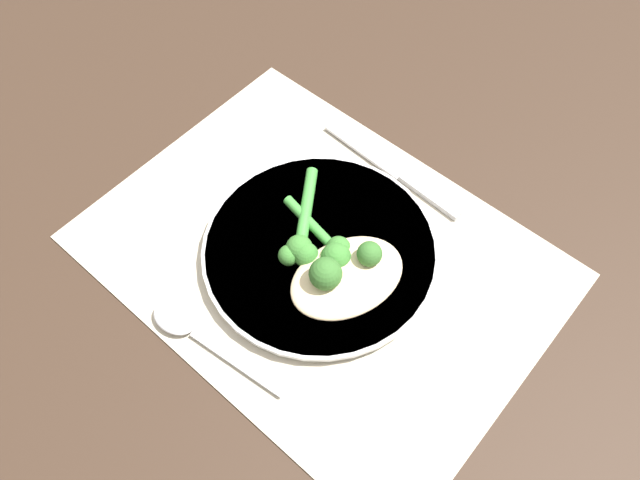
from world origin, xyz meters
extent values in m
plane|color=#332319|center=(0.00, 0.00, 0.00)|extent=(3.00, 3.00, 0.00)
cube|color=#B2A893|center=(0.00, 0.00, 0.00)|extent=(0.48, 0.35, 0.00)
cylinder|color=white|center=(0.00, 0.00, 0.01)|extent=(0.24, 0.24, 0.01)
cylinder|color=silver|center=(0.00, 0.00, 0.02)|extent=(0.25, 0.25, 0.01)
ellipsoid|color=beige|center=(0.05, -0.01, 0.03)|extent=(0.12, 0.14, 0.02)
sphere|color=#336628|center=(0.04, -0.03, 0.05)|extent=(0.03, 0.03, 0.03)
sphere|color=#336628|center=(0.05, 0.01, 0.05)|extent=(0.03, 0.03, 0.03)
cylinder|color=#3D8E38|center=(-0.02, 0.01, 0.02)|extent=(0.09, 0.03, 0.01)
sphere|color=#38752D|center=(0.02, 0.01, 0.03)|extent=(0.03, 0.03, 0.03)
sphere|color=#38752D|center=(0.03, -0.01, 0.03)|extent=(0.03, 0.03, 0.03)
cylinder|color=#3D8E38|center=(-0.04, 0.02, 0.02)|extent=(0.07, 0.10, 0.01)
sphere|color=#38752D|center=(-0.01, -0.02, 0.03)|extent=(0.03, 0.03, 0.03)
sphere|color=#38752D|center=(-0.01, -0.03, 0.03)|extent=(0.02, 0.02, 0.02)
sphere|color=#38752D|center=(0.00, -0.02, 0.03)|extent=(0.03, 0.03, 0.03)
cube|color=silver|center=(-0.06, 0.15, 0.01)|extent=(0.12, 0.03, 0.00)
cube|color=#B3B3B8|center=(0.04, 0.14, 0.01)|extent=(0.08, 0.02, 0.01)
cube|color=silver|center=(0.02, -0.14, 0.01)|extent=(0.11, 0.02, 0.00)
ellipsoid|color=silver|center=(-0.06, -0.15, 0.01)|extent=(0.05, 0.04, 0.01)
camera|label=1|loc=(0.23, -0.26, 0.58)|focal=35.00mm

